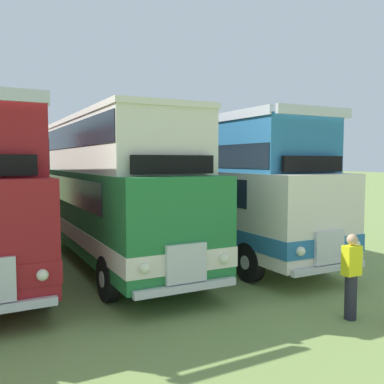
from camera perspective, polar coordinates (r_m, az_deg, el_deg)
The scene contains 3 objects.
bus_sixth_in_row at distance 13.54m, azimuth -11.03°, elevation 1.14°, with size 2.79×10.61×4.49m.
bus_seventh_in_row at distance 15.01m, azimuth 2.82°, elevation 1.09°, with size 2.84×10.91×4.52m.
marshal_person at distance 9.22m, azimuth 20.54°, elevation -10.46°, with size 0.36×0.24×1.73m.
Camera 1 is at (3.95, -13.20, 3.19)m, focal length 39.85 mm.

